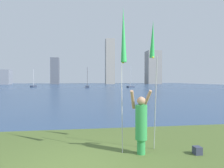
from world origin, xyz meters
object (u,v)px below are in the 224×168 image
object	(u,v)px
bag	(197,150)
sailboat_2	(34,86)
kite_flag_right	(153,43)
sailboat_5	(131,86)
person	(141,123)
sailboat_0	(87,86)
kite_flag_left	(123,37)

from	to	relation	value
bag	sailboat_2	world-z (taller)	sailboat_2
kite_flag_right	sailboat_5	xyz separation A→B (m)	(10.60, 47.15, -2.90)
bag	sailboat_2	xyz separation A→B (m)	(-16.67, 53.85, 0.22)
person	bag	distance (m)	1.75
person	kite_flag_right	bearing A→B (deg)	60.71
sailboat_0	sailboat_2	xyz separation A→B (m)	(-14.75, 5.22, -0.03)
kite_flag_right	sailboat_5	size ratio (longest dim) A/B	0.66
sailboat_2	kite_flag_left	bearing A→B (deg)	-74.73
kite_flag_right	sailboat_5	distance (m)	48.41
person	kite_flag_left	world-z (taller)	kite_flag_left
person	kite_flag_right	xyz separation A→B (m)	(0.50, 0.49, 2.33)
person	sailboat_0	xyz separation A→B (m)	(-0.37, 48.37, -0.52)
person	kite_flag_left	size ratio (longest dim) A/B	0.44
sailboat_0	sailboat_5	bearing A→B (deg)	-3.65
sailboat_2	sailboat_5	bearing A→B (deg)	-12.79
sailboat_2	sailboat_5	distance (m)	26.89
person	sailboat_5	xyz separation A→B (m)	(11.10, 47.64, -0.57)
kite_flag_right	sailboat_5	world-z (taller)	sailboat_5
kite_flag_right	kite_flag_left	bearing A→B (deg)	-155.43
sailboat_5	kite_flag_left	bearing A→B (deg)	-103.70
kite_flag_left	kite_flag_right	xyz separation A→B (m)	(1.01, 0.46, -0.05)
kite_flag_right	bag	bearing A→B (deg)	-35.62
kite_flag_left	person	bearing A→B (deg)	-3.64
bag	sailboat_0	world-z (taller)	sailboat_0
kite_flag_left	sailboat_5	xyz separation A→B (m)	(11.60, 47.61, -2.95)
sailboat_0	sailboat_2	world-z (taller)	sailboat_0
kite_flag_left	kite_flag_right	world-z (taller)	kite_flag_left
person	bag	world-z (taller)	person
bag	sailboat_2	size ratio (longest dim) A/B	0.04
sailboat_0	kite_flag_right	bearing A→B (deg)	-88.95
person	sailboat_2	world-z (taller)	sailboat_2
bag	sailboat_2	bearing A→B (deg)	107.20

